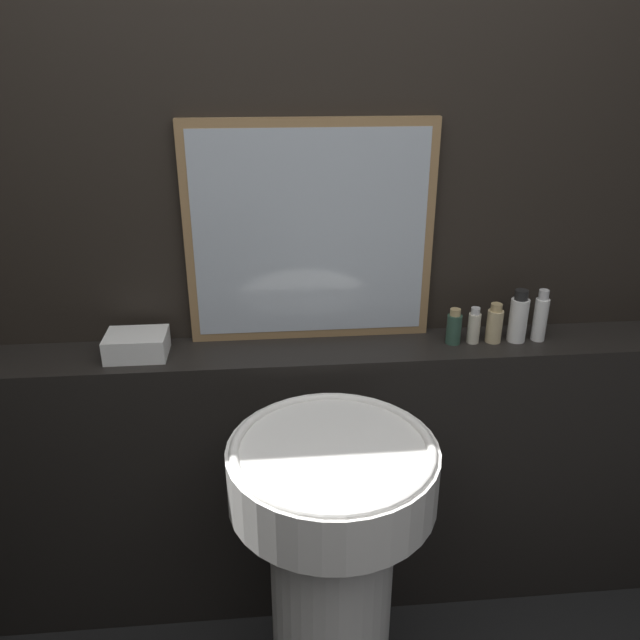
# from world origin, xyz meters

# --- Properties ---
(wall_back) EXTENTS (8.00, 0.06, 2.50)m
(wall_back) POSITION_xyz_m (0.00, 1.49, 1.25)
(wall_back) COLOR black
(wall_back) RESTS_ON ground_plane
(vanity_counter) EXTENTS (2.49, 0.22, 0.95)m
(vanity_counter) POSITION_xyz_m (0.00, 1.35, 0.47)
(vanity_counter) COLOR black
(vanity_counter) RESTS_ON ground_plane
(pedestal_sink) EXTENTS (0.50, 0.50, 0.91)m
(pedestal_sink) POSITION_xyz_m (-0.01, 0.91, 0.54)
(pedestal_sink) COLOR white
(pedestal_sink) RESTS_ON ground_plane
(mirror) EXTENTS (0.72, 0.03, 0.64)m
(mirror) POSITION_xyz_m (-0.02, 1.44, 1.27)
(mirror) COLOR #937047
(mirror) RESTS_ON vanity_counter
(towel_stack) EXTENTS (0.17, 0.13, 0.07)m
(towel_stack) POSITION_xyz_m (-0.53, 1.35, 0.98)
(towel_stack) COLOR white
(towel_stack) RESTS_ON vanity_counter
(shampoo_bottle) EXTENTS (0.04, 0.04, 0.11)m
(shampoo_bottle) POSITION_xyz_m (0.40, 1.35, 1.00)
(shampoo_bottle) COLOR #2D4C3D
(shampoo_bottle) RESTS_ON vanity_counter
(conditioner_bottle) EXTENTS (0.04, 0.04, 0.11)m
(conditioner_bottle) POSITION_xyz_m (0.46, 1.35, 1.00)
(conditioner_bottle) COLOR beige
(conditioner_bottle) RESTS_ON vanity_counter
(lotion_bottle) EXTENTS (0.05, 0.05, 0.12)m
(lotion_bottle) POSITION_xyz_m (0.52, 1.35, 1.00)
(lotion_bottle) COLOR #C6B284
(lotion_bottle) RESTS_ON vanity_counter
(body_wash_bottle) EXTENTS (0.05, 0.05, 0.16)m
(body_wash_bottle) POSITION_xyz_m (0.59, 1.35, 1.02)
(body_wash_bottle) COLOR white
(body_wash_bottle) RESTS_ON vanity_counter
(hand_soap_bottle) EXTENTS (0.04, 0.04, 0.16)m
(hand_soap_bottle) POSITION_xyz_m (0.66, 1.35, 1.02)
(hand_soap_bottle) COLOR white
(hand_soap_bottle) RESTS_ON vanity_counter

